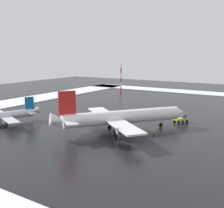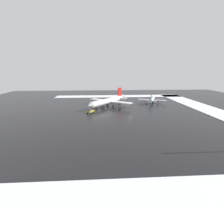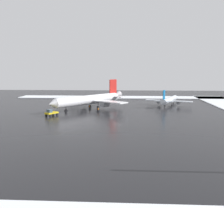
# 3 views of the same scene
# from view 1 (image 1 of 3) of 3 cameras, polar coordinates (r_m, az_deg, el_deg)

# --- Properties ---
(ground_plane) EXTENTS (240.00, 240.00, 0.00)m
(ground_plane) POSITION_cam_1_polar(r_m,az_deg,el_deg) (100.53, 1.93, -1.80)
(ground_plane) COLOR black
(snow_bank_far) EXTENTS (152.00, 16.00, 0.31)m
(snow_bank_far) POSITION_cam_1_polar(r_m,az_deg,el_deg) (132.53, -17.06, 0.73)
(snow_bank_far) COLOR white
(snow_bank_far) RESTS_ON ground_plane
(snow_bank_left) EXTENTS (14.00, 116.00, 0.31)m
(snow_bank_left) POSITION_cam_1_polar(r_m,az_deg,el_deg) (161.14, 14.09, 2.48)
(snow_bank_left) COLOR white
(snow_bank_left) RESTS_ON ground_plane
(airplane_parked_portside) EXTENTS (32.96, 29.48, 11.67)m
(airplane_parked_portside) POSITION_cam_1_polar(r_m,az_deg,el_deg) (76.42, 1.71, -2.68)
(airplane_parked_portside) COLOR white
(airplane_parked_portside) RESTS_ON ground_plane
(pushback_tug) EXTENTS (5.07, 4.28, 2.50)m
(pushback_tug) POSITION_cam_1_polar(r_m,az_deg,el_deg) (88.81, 13.94, -2.86)
(pushback_tug) COLOR gold
(pushback_tug) RESTS_ON ground_plane
(ground_crew_near_tug) EXTENTS (0.36, 0.36, 1.71)m
(ground_crew_near_tug) POSITION_cam_1_polar(r_m,az_deg,el_deg) (85.82, 1.93, -3.23)
(ground_crew_near_tug) COLOR black
(ground_crew_near_tug) RESTS_ON ground_plane
(ground_crew_mid_apron) EXTENTS (0.36, 0.36, 1.71)m
(ground_crew_mid_apron) POSITION_cam_1_polar(r_m,az_deg,el_deg) (77.28, 1.85, -4.74)
(ground_crew_mid_apron) COLOR black
(ground_crew_mid_apron) RESTS_ON ground_plane
(ground_crew_by_nose_gear) EXTENTS (0.36, 0.36, 1.71)m
(ground_crew_by_nose_gear) POSITION_cam_1_polar(r_m,az_deg,el_deg) (73.27, 8.55, -5.68)
(ground_crew_by_nose_gear) COLOR black
(ground_crew_by_nose_gear) RESTS_ON ground_plane
(antenna_mast) EXTENTS (0.70, 0.70, 15.89)m
(antenna_mast) POSITION_cam_1_polar(r_m,az_deg,el_deg) (155.12, 1.82, 5.39)
(antenna_mast) COLOR red
(antenna_mast) RESTS_ON ground_plane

